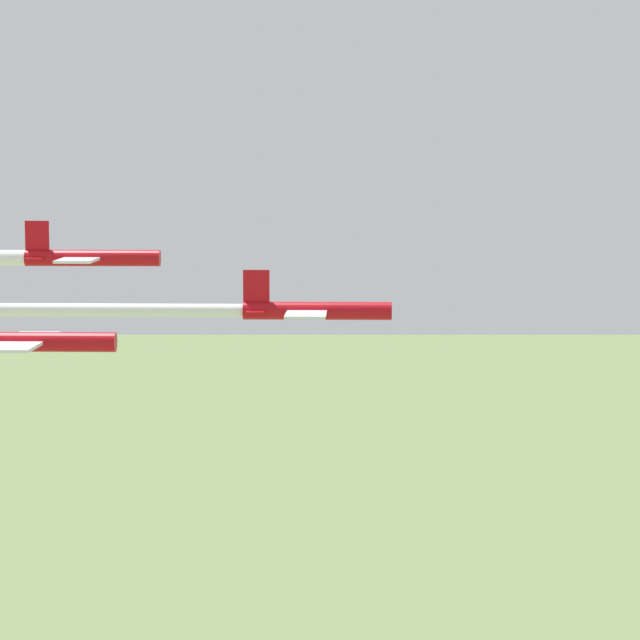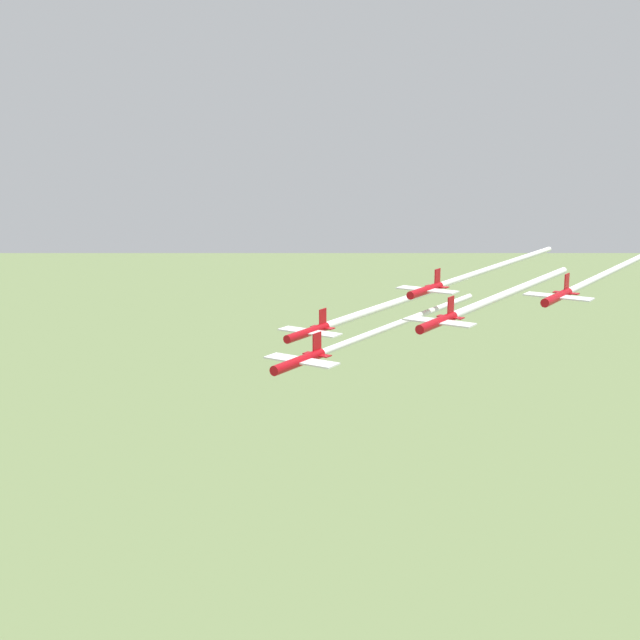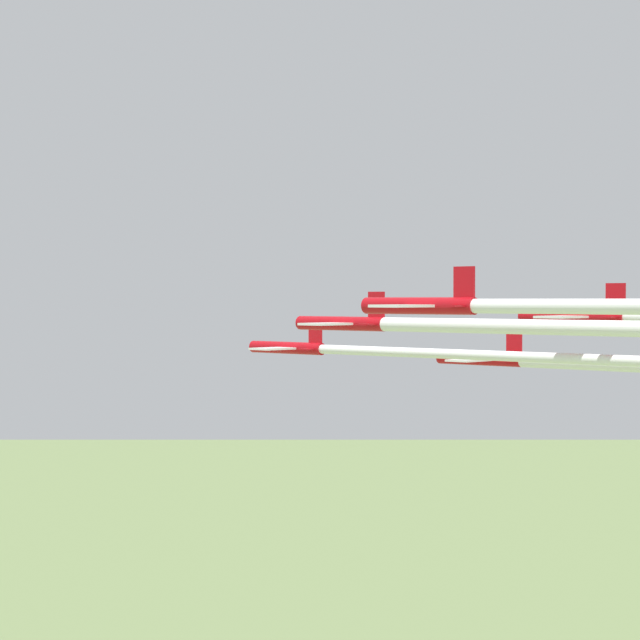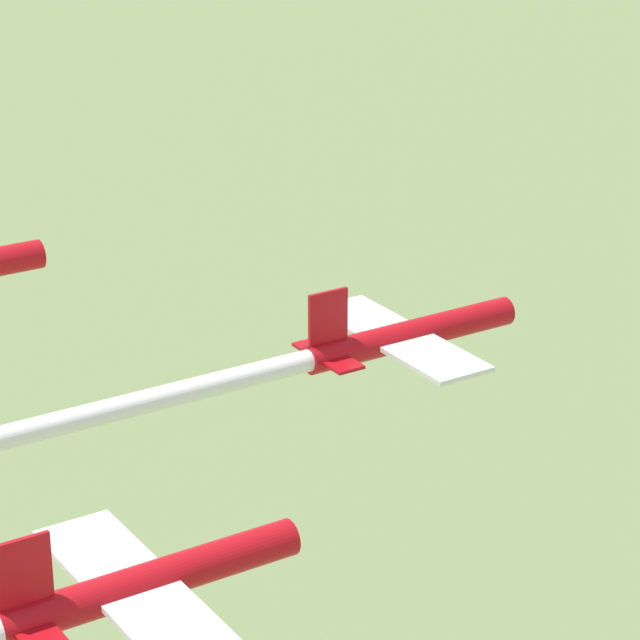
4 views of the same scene
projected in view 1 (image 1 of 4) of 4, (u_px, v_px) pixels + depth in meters
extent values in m
cylinder|color=#B20C14|center=(317.00, 311.00, 102.28)|extent=(3.71, 10.04, 1.23)
cube|color=white|center=(307.00, 311.00, 102.30)|extent=(9.76, 4.95, 0.20)
cube|color=#B20C14|center=(256.00, 288.00, 102.25)|extent=(0.60, 1.77, 2.46)
cube|color=#B20C14|center=(256.00, 311.00, 102.41)|extent=(3.77, 2.09, 0.13)
cylinder|color=#B20C14|center=(93.00, 258.00, 112.49)|extent=(3.71, 10.04, 1.23)
cube|color=white|center=(84.00, 258.00, 112.52)|extent=(9.76, 4.95, 0.20)
cube|color=#B20C14|center=(37.00, 237.00, 112.46)|extent=(0.60, 1.77, 2.46)
cube|color=#B20C14|center=(38.00, 258.00, 112.63)|extent=(3.77, 2.09, 0.13)
cylinder|color=#B20C14|center=(34.00, 342.00, 92.95)|extent=(3.71, 10.04, 1.23)
cube|color=white|center=(24.00, 342.00, 92.97)|extent=(9.76, 4.95, 0.20)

